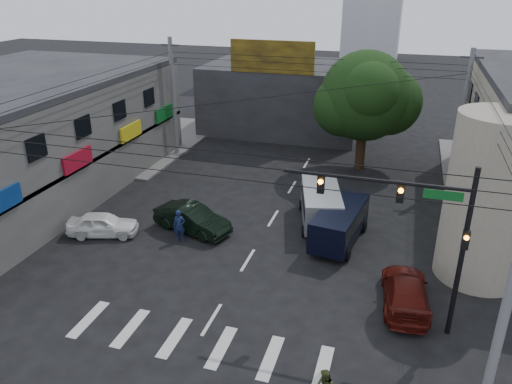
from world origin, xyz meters
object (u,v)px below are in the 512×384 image
at_px(street_tree, 365,96).
at_px(dark_sedan, 192,219).
at_px(utility_pole_far_right, 462,119).
at_px(maroon_sedan, 405,292).
at_px(silver_minivan, 321,206).
at_px(white_compact, 103,224).
at_px(utility_pole_far_left, 174,98).
at_px(utility_pole_near_right, 510,290).
at_px(navy_van, 340,225).
at_px(traffic_officer, 179,226).
at_px(traffic_gantry, 420,221).

relative_size(street_tree, dark_sedan, 1.79).
height_order(utility_pole_far_right, maroon_sedan, utility_pole_far_right).
bearing_deg(silver_minivan, white_compact, 99.36).
bearing_deg(utility_pole_far_left, white_compact, -81.91).
xyz_separation_m(utility_pole_near_right, maroon_sedan, (-2.75, 4.95, -3.92)).
bearing_deg(dark_sedan, utility_pole_near_right, -103.84).
bearing_deg(maroon_sedan, street_tree, -82.24).
relative_size(navy_van, traffic_officer, 2.98).
height_order(utility_pole_far_right, silver_minivan, utility_pole_far_right).
height_order(traffic_gantry, traffic_officer, traffic_gantry).
height_order(utility_pole_near_right, utility_pole_far_right, same).
bearing_deg(dark_sedan, traffic_officer, -172.15).
bearing_deg(utility_pole_near_right, silver_minivan, 123.33).
bearing_deg(utility_pole_near_right, utility_pole_far_right, 90.00).
distance_m(utility_pole_far_left, white_compact, 14.43).
bearing_deg(street_tree, white_compact, -130.41).
xyz_separation_m(silver_minivan, traffic_officer, (-6.96, -4.34, -0.17)).
bearing_deg(white_compact, utility_pole_far_right, -70.93).
relative_size(traffic_gantry, silver_minivan, 1.36).
distance_m(street_tree, traffic_gantry, 18.42).
bearing_deg(navy_van, white_compact, 111.65).
xyz_separation_m(dark_sedan, silver_minivan, (6.76, 3.09, 0.31)).
relative_size(utility_pole_near_right, dark_sedan, 1.89).
bearing_deg(traffic_officer, navy_van, -3.14).
distance_m(utility_pole_near_right, utility_pole_far_right, 20.50).
bearing_deg(traffic_gantry, silver_minivan, 121.47).
bearing_deg(maroon_sedan, navy_van, -58.47).
xyz_separation_m(utility_pole_far_left, utility_pole_far_right, (21.00, 0.00, 0.00)).
distance_m(white_compact, silver_minivan, 12.38).
relative_size(traffic_gantry, utility_pole_far_left, 0.78).
xyz_separation_m(street_tree, maroon_sedan, (3.75, -16.55, -4.79)).
height_order(maroon_sedan, traffic_officer, traffic_officer).
relative_size(utility_pole_near_right, white_compact, 2.22).
height_order(dark_sedan, white_compact, dark_sedan).
bearing_deg(silver_minivan, navy_van, -159.07).
height_order(utility_pole_far_left, maroon_sedan, utility_pole_far_left).
height_order(traffic_gantry, maroon_sedan, traffic_gantry).
height_order(street_tree, utility_pole_far_left, utility_pole_far_left).
relative_size(traffic_gantry, traffic_officer, 4.03).
bearing_deg(street_tree, maroon_sedan, -77.25).
bearing_deg(street_tree, silver_minivan, -97.14).
bearing_deg(traffic_officer, utility_pole_far_right, 22.57).
height_order(street_tree, utility_pole_near_right, utility_pole_near_right).
distance_m(silver_minivan, navy_van, 2.38).
bearing_deg(utility_pole_far_right, white_compact, -144.20).
distance_m(traffic_gantry, utility_pole_far_right, 17.21).
height_order(utility_pole_near_right, white_compact, utility_pole_near_right).
bearing_deg(dark_sedan, navy_van, -64.94).
bearing_deg(navy_van, silver_minivan, 43.52).
height_order(white_compact, maroon_sedan, maroon_sedan).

